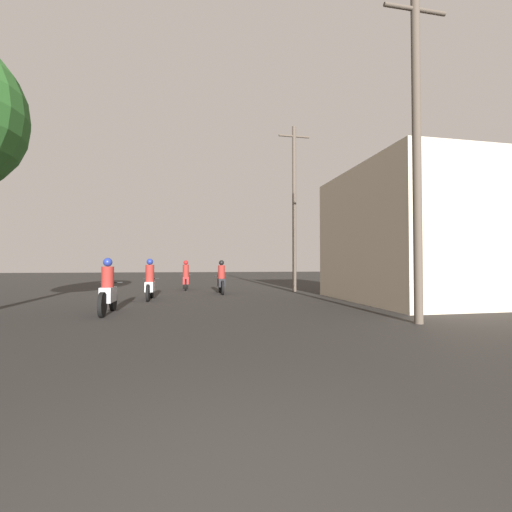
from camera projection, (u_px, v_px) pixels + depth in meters
motorcycle_silver at (108, 291)px, 9.39m from camera, size 0.60×1.97×1.54m
motorcycle_white at (150, 283)px, 13.17m from camera, size 0.60×1.99×1.59m
motorcycle_black at (221, 280)px, 15.93m from camera, size 0.60×1.95×1.56m
motorcycle_red at (186, 278)px, 18.40m from camera, size 0.60×1.91×1.59m
building_right_near at (408, 236)px, 12.70m from camera, size 4.44×6.31×4.86m
utility_pole_near at (417, 147)px, 7.95m from camera, size 1.60×0.20×7.86m
utility_pole_far at (294, 205)px, 17.29m from camera, size 1.60×0.20×8.38m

